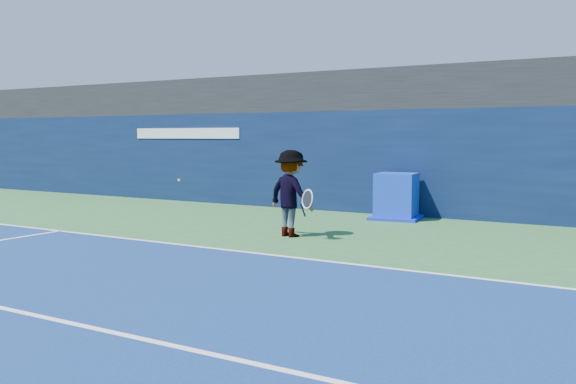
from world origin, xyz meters
name	(u,v)px	position (x,y,z in m)	size (l,w,h in m)	color
ground	(118,280)	(0.00, 0.00, 0.00)	(80.00, 80.00, 0.00)	#2E6632
baseline	(231,250)	(0.00, 3.00, 0.01)	(24.00, 0.10, 0.01)	white
service_line	(4,308)	(0.00, -2.00, 0.01)	(24.00, 0.10, 0.01)	white
stadium_band	(395,92)	(0.00, 11.50, 3.60)	(36.00, 3.00, 1.20)	black
back_wall_assembly	(381,162)	(0.00, 10.50, 1.50)	(36.00, 1.03, 3.00)	#0A1839
equipment_cart	(396,198)	(0.98, 9.29, 0.57)	(1.48, 1.48, 1.25)	#0D31C3
tennis_player	(291,193)	(0.08, 5.19, 0.97)	(1.47, 1.03, 1.95)	white
tennis_ball	(179,180)	(-2.52, 4.41, 1.23)	(0.07, 0.07, 0.07)	#A8D317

